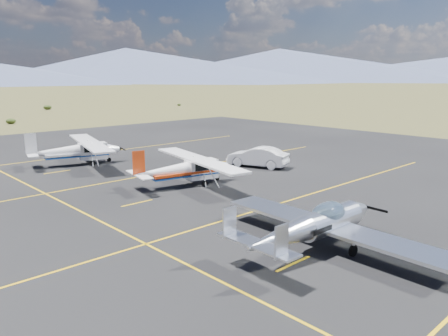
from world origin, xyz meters
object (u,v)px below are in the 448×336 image
aircraft_plain (77,150)px  sedan (258,157)px  aircraft_low_wing (317,225)px  aircraft_cessna (185,168)px

aircraft_plain → sedan: 14.39m
aircraft_low_wing → sedan: size_ratio=2.20×
aircraft_low_wing → aircraft_cessna: bearing=78.9°
aircraft_low_wing → aircraft_plain: (0.51, 23.30, 0.12)m
aircraft_low_wing → aircraft_cessna: size_ratio=1.02×
aircraft_low_wing → aircraft_cessna: 12.39m
aircraft_cessna → sedan: bearing=17.7°
aircraft_low_wing → sedan: aircraft_low_wing is taller
aircraft_cessna → aircraft_plain: 11.41m
aircraft_low_wing → aircraft_plain: size_ratio=0.97×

